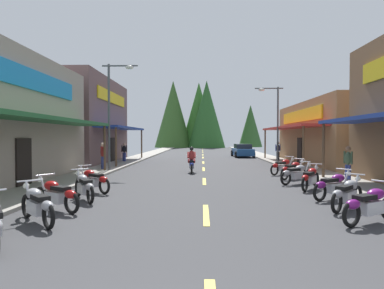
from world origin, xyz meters
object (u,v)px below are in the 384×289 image
Objects in this scene: motorcycle_parked_right_4 at (297,173)px; motorcycle_parked_left_1 at (37,204)px; motorcycle_parked_right_0 at (370,204)px; streetlamp_left at (114,102)px; pedestrian_browsing at (103,154)px; motorcycle_parked_right_1 at (347,193)px; motorcycle_parked_right_5 at (293,170)px; motorcycle_parked_left_3 at (84,186)px; motorcycle_parked_left_2 at (56,194)px; motorcycle_parked_right_2 at (334,185)px; motorcycle_parked_right_6 at (283,166)px; rider_cruising_lead at (192,162)px; parked_car_curbside at (243,151)px; pedestrian_by_shop at (124,151)px; pedestrian_strolling at (348,162)px; streetlamp_right at (273,114)px; pedestrian_waiting at (278,150)px; motorcycle_parked_right_3 at (311,178)px; motorcycle_parked_left_4 at (93,180)px.

motorcycle_parked_right_4 is 10.86m from motorcycle_parked_left_1.
streetlamp_left is at bearing 99.67° from motorcycle_parked_right_0.
motorcycle_parked_right_1 is at bearing -81.26° from pedestrian_browsing.
motorcycle_parked_right_4 and motorcycle_parked_left_1 have the same top height.
motorcycle_parked_left_3 is (-8.65, -5.69, 0.00)m from motorcycle_parked_right_5.
motorcycle_parked_left_1 is 1.37m from motorcycle_parked_left_2.
motorcycle_parked_right_2 is (0.37, 3.08, 0.00)m from motorcycle_parked_right_0.
motorcycle_parked_right_6 is 0.96× the size of motorcycle_parked_left_2.
motorcycle_parked_right_4 is 9.23m from motorcycle_parked_left_3.
motorcycle_parked_right_0 is 1.12× the size of motorcycle_parked_right_5.
parked_car_curbside is at bearing -20.90° from rider_cruising_lead.
pedestrian_by_shop is 0.38× the size of parked_car_curbside.
rider_cruising_lead is 8.55m from pedestrian_strolling.
parked_car_curbside reaches higher than motorcycle_parked_right_5.
streetlamp_right is 9.63m from motorcycle_parked_right_5.
streetlamp_right is 3.53× the size of pedestrian_strolling.
motorcycle_parked_left_3 is (0.25, 1.53, 0.00)m from motorcycle_parked_left_2.
motorcycle_parked_right_5 and motorcycle_parked_left_3 have the same top height.
pedestrian_strolling is (2.11, -3.38, 0.51)m from motorcycle_parked_right_6.
motorcycle_parked_left_3 is 1.07× the size of pedestrian_by_shop.
pedestrian_waiting is 0.40× the size of parked_car_curbside.
motorcycle_parked_right_5 is 1.93m from motorcycle_parked_right_6.
motorcycle_parked_right_0 is 5.14m from motorcycle_parked_right_3.
motorcycle_parked_right_2 is (9.97, -8.43, -3.81)m from streetlamp_left.
motorcycle_parked_right_6 is at bearing 178.50° from parked_car_curbside.
motorcycle_parked_right_5 is at bearing 31.91° from motorcycle_parked_right_3.
pedestrian_browsing is (-10.47, 11.95, 0.56)m from motorcycle_parked_right_0.
parked_car_curbside is at bearing -13.22° from pedestrian_waiting.
motorcycle_parked_right_2 is 8.87m from motorcycle_parked_left_4.
motorcycle_parked_left_1 is 18.85m from pedestrian_by_shop.
pedestrian_browsing is at bearing 89.46° from pedestrian_waiting.
parked_car_curbside is (9.80, 14.81, -3.61)m from streetlamp_left.
motorcycle_parked_right_2 and motorcycle_parked_right_5 have the same top height.
motorcycle_parked_right_0 is 1.02× the size of motorcycle_parked_right_4.
motorcycle_parked_right_6 is 16.07m from parked_car_curbside.
motorcycle_parked_right_4 is at bearing -97.45° from motorcycle_parked_left_1.
rider_cruising_lead is at bearing -3.97° from streetlamp_left.
motorcycle_parked_left_3 is (0.09, 2.89, 0.00)m from motorcycle_parked_left_1.
streetlamp_right is at bearing 40.88° from motorcycle_parked_right_1.
streetlamp_left is at bearing -51.69° from motorcycle_parked_left_2.
pedestrian_browsing reaches higher than pedestrian_strolling.
pedestrian_strolling is at bearing 21.15° from motorcycle_parked_right_1.
motorcycle_parked_right_3 is 7.89m from rider_cruising_lead.
motorcycle_parked_left_2 is at bearing -40.05° from motorcycle_parked_left_1.
motorcycle_parked_right_6 is 13.66m from motorcycle_parked_left_1.
motorcycle_parked_right_0 and motorcycle_parked_right_3 have the same top height.
motorcycle_parked_right_5 is (-0.98, -8.92, -3.50)m from streetlamp_right.
motorcycle_parked_right_1 is 0.86× the size of motorcycle_parked_left_2.
motorcycle_parked_left_4 is (-8.79, 1.13, 0.00)m from motorcycle_parked_right_2.
streetlamp_left reaches higher than pedestrian_by_shop.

